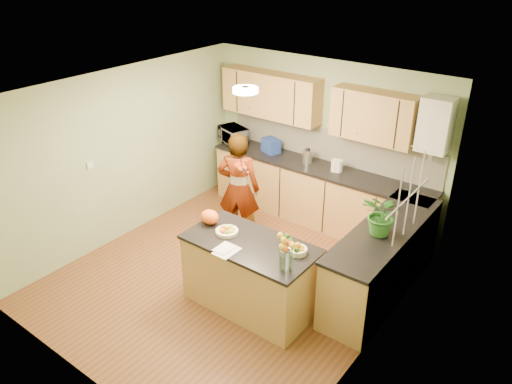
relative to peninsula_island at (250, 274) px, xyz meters
The scene contains 28 objects.
floor 0.79m from the peninsula_island, 148.82° to the left, with size 4.50×4.50×0.00m, color brown.
ceiling 2.15m from the peninsula_island, 148.82° to the left, with size 4.00×4.50×0.02m, color white.
wall_back 2.76m from the peninsula_island, 102.04° to the left, with size 4.00×0.02×2.50m, color gray.
wall_front 2.15m from the peninsula_island, 106.04° to the right, with size 4.00×0.02×2.50m, color gray.
wall_left 2.69m from the peninsula_island, behind, with size 0.02×4.50×2.50m, color gray.
wall_right 1.69m from the peninsula_island, 12.96° to the left, with size 0.02×4.50×2.50m, color gray.
back_counter 2.33m from the peninsula_island, 101.18° to the left, with size 3.64×0.62×0.94m.
right_counter 1.65m from the peninsula_island, 45.86° to the left, with size 0.62×2.24×0.94m.
splashback 2.71m from the peninsula_island, 99.96° to the left, with size 3.60×0.02×0.52m, color silver.
upper_cabinets 2.88m from the peninsula_island, 106.76° to the left, with size 3.20×0.34×0.70m.
boiler 3.05m from the peninsula_island, 64.64° to the left, with size 0.40×0.30×0.86m.
window_right 2.04m from the peninsula_island, 32.93° to the left, with size 0.01×1.30×1.05m.
light_switch 2.69m from the peninsula_island, behind, with size 0.02×0.09×0.09m, color silver.
ceiling_lamp 2.18m from the peninsula_island, 131.03° to the left, with size 0.30×0.30×0.07m.
peninsula_island is the anchor object (origin of this frame).
fruit_dish 0.60m from the peninsula_island, behind, with size 0.27×0.27×0.10m.
orange_bowl 0.76m from the peninsula_island, 15.26° to the left, with size 0.21×0.21×0.12m.
flower_vase 1.00m from the peninsula_island, 16.70° to the right, with size 0.27×0.27×0.49m.
orange_bag 0.86m from the peninsula_island, behind, with size 0.24×0.20×0.18m, color #FF5B15.
papers 0.55m from the peninsula_island, 108.43° to the right, with size 0.21×0.29×0.01m, color white.
violinist 1.59m from the peninsula_island, 133.94° to the left, with size 0.61×0.40×1.68m, color tan.
violin 1.53m from the peninsula_island, 134.34° to the left, with size 0.53×0.21×0.11m, color #561805, non-canonical shape.
microwave 3.17m from the peninsula_island, 133.07° to the left, with size 0.50×0.34×0.28m, color silver.
blue_box 2.75m from the peninsula_island, 120.56° to the left, with size 0.28×0.21×0.23m, color navy.
kettle 2.46m from the peninsula_island, 105.97° to the left, with size 0.15×0.15×0.29m.
jar_cream 2.35m from the peninsula_island, 94.13° to the left, with size 0.12×0.12×0.18m, color beige.
jar_white 2.37m from the peninsula_island, 92.88° to the left, with size 0.12×0.12×0.19m, color silver.
potted_plant 1.70m from the peninsula_island, 41.40° to the left, with size 0.46×0.40×0.52m, color #2A6722.
Camera 1 is at (3.54, -4.17, 4.01)m, focal length 35.00 mm.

